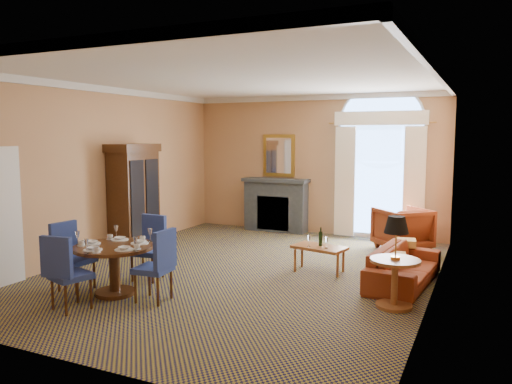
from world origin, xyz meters
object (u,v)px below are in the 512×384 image
at_px(armoire, 134,199).
at_px(sofa, 404,266).
at_px(armchair, 402,229).
at_px(dining_table, 114,257).
at_px(coffee_table, 319,248).
at_px(side_table, 396,253).

xyz_separation_m(armoire, sofa, (5.27, -0.14, -0.74)).
bearing_deg(armchair, sofa, 55.48).
relative_size(dining_table, sofa, 0.60).
bearing_deg(armoire, coffee_table, -0.55).
relative_size(armoire, dining_table, 1.85).
bearing_deg(armoire, armchair, 24.55).
bearing_deg(side_table, dining_table, -162.89).
relative_size(armoire, sofa, 1.10).
height_order(sofa, armchair, armchair).
height_order(sofa, side_table, side_table).
distance_m(dining_table, coffee_table, 3.32).
relative_size(sofa, armchair, 2.04).
bearing_deg(sofa, coffee_table, 91.30).
distance_m(armoire, sofa, 5.32).
bearing_deg(armchair, dining_table, 10.68).
xyz_separation_m(armoire, armchair, (4.88, 2.23, -0.59)).
xyz_separation_m(armoire, side_table, (5.32, -1.27, -0.28)).
relative_size(sofa, coffee_table, 2.02).
height_order(armoire, coffee_table, armoire).
relative_size(dining_table, side_table, 0.95).
xyz_separation_m(coffee_table, side_table, (1.44, -1.23, 0.33)).
bearing_deg(coffee_table, dining_table, -122.17).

